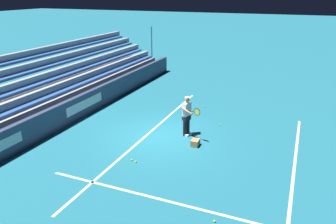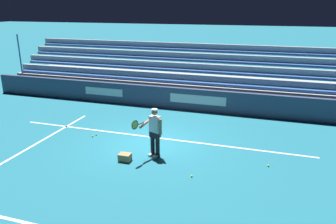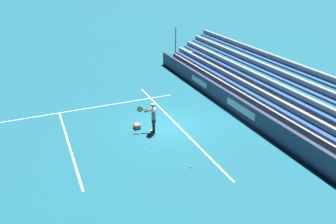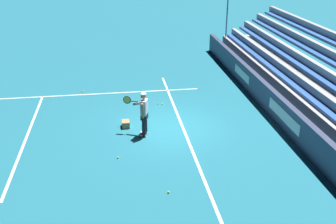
{
  "view_description": "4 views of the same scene",
  "coord_description": "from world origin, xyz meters",
  "px_view_note": "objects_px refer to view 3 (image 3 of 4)",
  "views": [
    {
      "loc": [
        11.6,
        5.29,
        5.84
      ],
      "look_at": [
        0.15,
        0.5,
        1.21
      ],
      "focal_mm": 35.0,
      "sensor_mm": 36.0,
      "label": 1
    },
    {
      "loc": [
        -4.13,
        10.81,
        4.99
      ],
      "look_at": [
        -0.7,
        0.06,
        1.31
      ],
      "focal_mm": 35.0,
      "sensor_mm": 36.0,
      "label": 2
    },
    {
      "loc": [
        -15.28,
        6.56,
        8.56
      ],
      "look_at": [
        -0.71,
        0.28,
        1.17
      ],
      "focal_mm": 35.0,
      "sensor_mm": 36.0,
      "label": 3
    },
    {
      "loc": [
        -13.84,
        2.1,
        6.91
      ],
      "look_at": [
        -0.83,
        0.2,
        1.05
      ],
      "focal_mm": 42.0,
      "sensor_mm": 36.0,
      "label": 4
    }
  ],
  "objects_px": {
    "ball_box_cardboard": "(137,126)",
    "tennis_ball_on_baseline": "(88,105)",
    "tennis_player": "(153,118)",
    "tennis_ball_far_right": "(145,150)",
    "tennis_ball_midcourt": "(191,167)",
    "tennis_ball_near_player": "(153,109)",
    "tennis_ball_by_box": "(150,109)"
  },
  "relations": [
    {
      "from": "tennis_ball_near_player",
      "to": "tennis_ball_midcourt",
      "type": "xyz_separation_m",
      "value": [
        -6.7,
        0.7,
        0.0
      ]
    },
    {
      "from": "tennis_ball_midcourt",
      "to": "tennis_ball_on_baseline",
      "type": "distance_m",
      "value": 9.3
    },
    {
      "from": "tennis_player",
      "to": "tennis_ball_far_right",
      "type": "bearing_deg",
      "value": 146.6
    },
    {
      "from": "tennis_ball_far_right",
      "to": "tennis_ball_midcourt",
      "type": "bearing_deg",
      "value": -147.27
    },
    {
      "from": "tennis_ball_midcourt",
      "to": "tennis_ball_by_box",
      "type": "bearing_deg",
      "value": -4.29
    },
    {
      "from": "ball_box_cardboard",
      "to": "tennis_ball_midcourt",
      "type": "bearing_deg",
      "value": -167.32
    },
    {
      "from": "tennis_player",
      "to": "tennis_ball_on_baseline",
      "type": "bearing_deg",
      "value": 27.27
    },
    {
      "from": "tennis_ball_near_player",
      "to": "ball_box_cardboard",
      "type": "bearing_deg",
      "value": 140.13
    },
    {
      "from": "tennis_ball_far_right",
      "to": "tennis_ball_on_baseline",
      "type": "xyz_separation_m",
      "value": [
        6.6,
        1.54,
        0.0
      ]
    },
    {
      "from": "tennis_ball_near_player",
      "to": "tennis_ball_by_box",
      "type": "bearing_deg",
      "value": 73.62
    },
    {
      "from": "ball_box_cardboard",
      "to": "tennis_ball_on_baseline",
      "type": "height_order",
      "value": "ball_box_cardboard"
    },
    {
      "from": "ball_box_cardboard",
      "to": "tennis_ball_by_box",
      "type": "xyz_separation_m",
      "value": [
        2.14,
        -1.55,
        -0.1
      ]
    },
    {
      "from": "tennis_player",
      "to": "tennis_ball_midcourt",
      "type": "xyz_separation_m",
      "value": [
        -3.8,
        -0.38,
        -0.86
      ]
    },
    {
      "from": "tennis_ball_near_player",
      "to": "tennis_ball_on_baseline",
      "type": "relative_size",
      "value": 1.0
    },
    {
      "from": "tennis_player",
      "to": "tennis_ball_on_baseline",
      "type": "relative_size",
      "value": 25.98
    },
    {
      "from": "ball_box_cardboard",
      "to": "tennis_ball_on_baseline",
      "type": "bearing_deg",
      "value": 24.67
    },
    {
      "from": "tennis_ball_on_baseline",
      "to": "tennis_ball_far_right",
      "type": "bearing_deg",
      "value": -166.84
    },
    {
      "from": "tennis_ball_midcourt",
      "to": "tennis_ball_far_right",
      "type": "height_order",
      "value": "same"
    },
    {
      "from": "tennis_player",
      "to": "ball_box_cardboard",
      "type": "relative_size",
      "value": 4.29
    },
    {
      "from": "tennis_ball_midcourt",
      "to": "tennis_ball_by_box",
      "type": "relative_size",
      "value": 1.0
    },
    {
      "from": "tennis_ball_near_player",
      "to": "tennis_ball_far_right",
      "type": "height_order",
      "value": "same"
    },
    {
      "from": "tennis_ball_near_player",
      "to": "tennis_ball_far_right",
      "type": "distance_m",
      "value": 4.97
    },
    {
      "from": "ball_box_cardboard",
      "to": "tennis_ball_midcourt",
      "type": "relative_size",
      "value": 6.06
    },
    {
      "from": "tennis_ball_on_baseline",
      "to": "ball_box_cardboard",
      "type": "bearing_deg",
      "value": -155.33
    },
    {
      "from": "ball_box_cardboard",
      "to": "tennis_ball_midcourt",
      "type": "height_order",
      "value": "ball_box_cardboard"
    },
    {
      "from": "tennis_player",
      "to": "tennis_ball_by_box",
      "type": "relative_size",
      "value": 25.98
    },
    {
      "from": "tennis_ball_midcourt",
      "to": "tennis_ball_on_baseline",
      "type": "xyz_separation_m",
      "value": [
        8.82,
        2.97,
        0.0
      ]
    },
    {
      "from": "ball_box_cardboard",
      "to": "tennis_ball_by_box",
      "type": "height_order",
      "value": "ball_box_cardboard"
    },
    {
      "from": "tennis_ball_by_box",
      "to": "tennis_ball_far_right",
      "type": "xyz_separation_m",
      "value": [
        -4.55,
        1.93,
        0.0
      ]
    },
    {
      "from": "tennis_ball_far_right",
      "to": "tennis_ball_on_baseline",
      "type": "distance_m",
      "value": 6.78
    },
    {
      "from": "tennis_ball_midcourt",
      "to": "tennis_ball_by_box",
      "type": "height_order",
      "value": "same"
    },
    {
      "from": "ball_box_cardboard",
      "to": "tennis_ball_near_player",
      "type": "relative_size",
      "value": 6.06
    }
  ]
}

